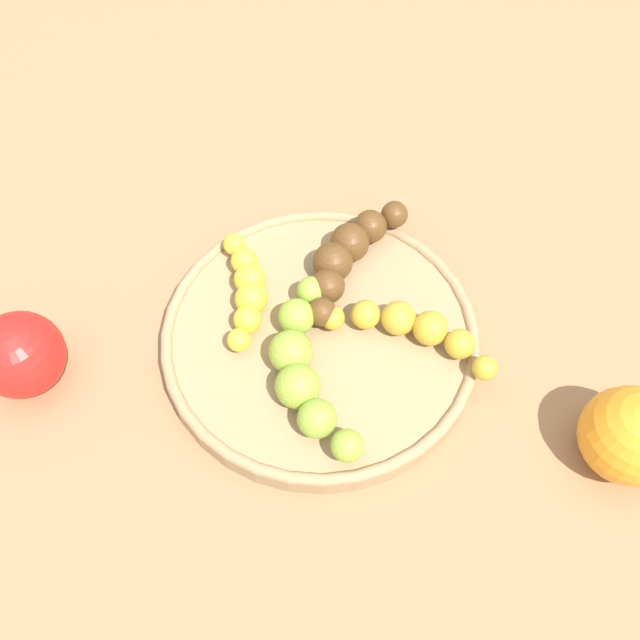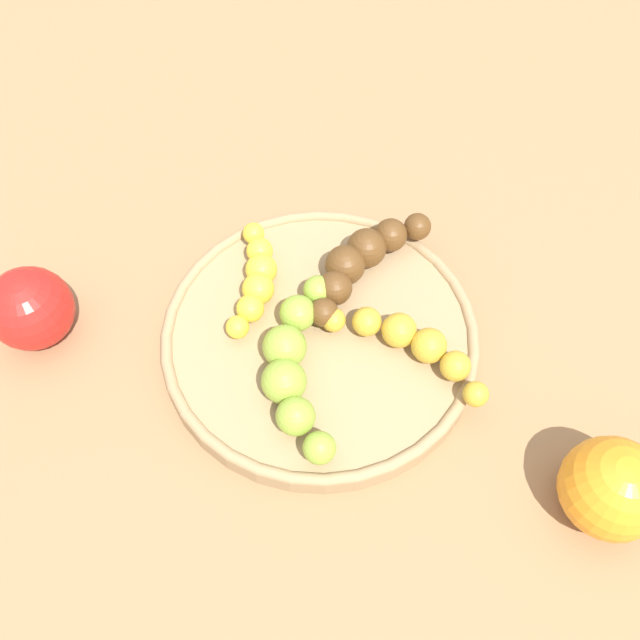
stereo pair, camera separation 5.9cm
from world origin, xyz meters
The scene contains 8 objects.
ground_plane centered at (0.00, 0.00, 0.00)m, with size 2.40×2.40×0.00m, color #936D47.
fruit_bowl centered at (0.00, 0.00, 0.01)m, with size 0.27×0.27×0.02m.
banana_green centered at (0.00, 0.05, 0.04)m, with size 0.09×0.16×0.04m.
banana_spotted centered at (-0.08, -0.01, 0.03)m, with size 0.15×0.06×0.03m.
banana_overripe centered at (-0.01, -0.07, 0.04)m, with size 0.08×0.14×0.04m.
banana_yellow centered at (0.07, -0.02, 0.03)m, with size 0.05×0.12×0.03m.
orange_fruit centered at (-0.25, 0.06, 0.04)m, with size 0.08×0.08×0.08m, color orange.
apple_red centered at (0.23, 0.08, 0.04)m, with size 0.07×0.07×0.07m, color red.
Camera 1 is at (-0.06, 0.31, 0.53)m, focal length 39.60 mm.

